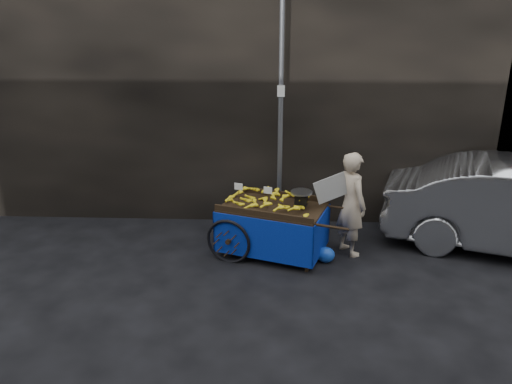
{
  "coord_description": "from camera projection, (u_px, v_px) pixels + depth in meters",
  "views": [
    {
      "loc": [
        0.24,
        -6.81,
        3.58
      ],
      "look_at": [
        -0.07,
        0.5,
        0.95
      ],
      "focal_mm": 35.0,
      "sensor_mm": 36.0,
      "label": 1
    }
  ],
  "objects": [
    {
      "name": "street_pole",
      "position": [
        281.0,
        115.0,
        8.15
      ],
      "size": [
        0.12,
        0.1,
        4.0
      ],
      "color": "slate",
      "rests_on": "ground"
    },
    {
      "name": "building_wall",
      "position": [
        286.0,
        75.0,
        9.2
      ],
      "size": [
        13.5,
        2.0,
        5.0
      ],
      "color": "black",
      "rests_on": "ground"
    },
    {
      "name": "banana_cart",
      "position": [
        270.0,
        211.0,
        7.67
      ],
      "size": [
        2.32,
        1.58,
        1.16
      ],
      "rotation": [
        0.0,
        0.0,
        -0.33
      ],
      "color": "black",
      "rests_on": "ground"
    },
    {
      "name": "vendor",
      "position": [
        351.0,
        204.0,
        7.64
      ],
      "size": [
        0.93,
        0.71,
        1.64
      ],
      "rotation": [
        0.0,
        0.0,
        2.07
      ],
      "color": "#C4AE92",
      "rests_on": "ground"
    },
    {
      "name": "plastic_bag",
      "position": [
        326.0,
        255.0,
        7.55
      ],
      "size": [
        0.27,
        0.22,
        0.25
      ],
      "primitive_type": "ellipsoid",
      "color": "blue",
      "rests_on": "ground"
    },
    {
      "name": "ground",
      "position": [
        259.0,
        261.0,
        7.62
      ],
      "size": [
        80.0,
        80.0,
        0.0
      ],
      "primitive_type": "plane",
      "color": "black",
      "rests_on": "ground"
    }
  ]
}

